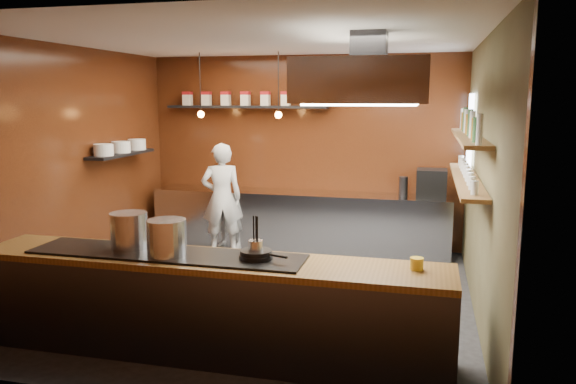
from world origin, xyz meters
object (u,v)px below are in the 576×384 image
(stockpot_large, at_px, (129,230))
(chef, at_px, (222,198))
(extractor_hood, at_px, (368,82))
(stockpot_small, at_px, (167,238))
(espresso_machine, at_px, (431,184))

(stockpot_large, distance_m, chef, 3.25)
(stockpot_large, bearing_deg, extractor_hood, 28.01)
(stockpot_large, height_order, chef, chef)
(stockpot_small, xyz_separation_m, espresso_machine, (2.33, 3.80, 0.01))
(extractor_hood, relative_size, stockpot_large, 5.74)
(extractor_hood, height_order, stockpot_large, extractor_hood)
(espresso_machine, bearing_deg, chef, -171.95)
(stockpot_small, bearing_deg, espresso_machine, 58.48)
(extractor_hood, xyz_separation_m, espresso_machine, (0.68, 2.52, -1.39))
(extractor_hood, bearing_deg, stockpot_large, -151.99)
(stockpot_large, distance_m, espresso_machine, 4.60)
(chef, bearing_deg, extractor_hood, 115.99)
(stockpot_large, relative_size, stockpot_small, 0.99)
(stockpot_small, bearing_deg, chef, 102.51)
(extractor_hood, relative_size, stockpot_small, 5.66)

